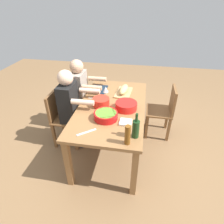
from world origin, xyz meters
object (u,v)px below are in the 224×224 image
serving_bowl_pasta (126,105)px  cutting_board (124,93)px  serving_bowl_fruit (101,102)px  wine_bottle (136,128)px  dining_table (112,111)px  serving_bowl_salad (106,115)px  diner_near_center (72,104)px  chair_near_center (62,115)px  bread_loaf (124,89)px  chair_near_left (72,101)px  diner_near_left (82,90)px  napkin_stack (126,122)px  chair_far_left (165,109)px  wine_glass (106,90)px  beer_bottle (128,135)px

serving_bowl_pasta → cutting_board: size_ratio=0.71×
serving_bowl_fruit → wine_bottle: wine_bottle is taller
dining_table → serving_bowl_salad: (0.33, -0.02, 0.14)m
diner_near_center → serving_bowl_fruit: (0.04, 0.44, 0.11)m
chair_near_center → cutting_board: size_ratio=2.12×
bread_loaf → chair_near_left: bearing=-94.3°
diner_near_left → serving_bowl_salad: size_ratio=4.13×
chair_near_center → wine_bottle: 1.33m
serving_bowl_pasta → napkin_stack: bearing=5.4°
diner_near_left → bread_loaf: 0.71m
serving_bowl_fruit → chair_near_center: bearing=-93.2°
diner_near_center → chair_near_left: 0.53m
serving_bowl_salad → cutting_board: serving_bowl_salad is taller
diner_near_left → serving_bowl_pasta: size_ratio=4.22×
chair_far_left → diner_near_left: 1.37m
chair_near_left → bread_loaf: (0.07, 0.88, 0.32)m
chair_near_left → napkin_stack: (0.84, 1.00, 0.27)m
dining_table → serving_bowl_pasta: (0.07, 0.20, 0.15)m
diner_near_center → chair_near_left: size_ratio=1.41×
wine_glass → chair_far_left: bearing=104.6°
beer_bottle → diner_near_left: bearing=-143.8°
chair_near_left → wine_bottle: 1.59m
serving_bowl_pasta → beer_bottle: beer_bottle is taller
diner_near_left → serving_bowl_fruit: 0.67m
chair_far_left → napkin_stack: chair_far_left is taller
chair_far_left → wine_bottle: size_ratio=2.93×
bread_loaf → wine_glass: wine_glass is taller
chair_near_center → diner_near_center: bearing=90.0°
chair_near_left → napkin_stack: 1.33m
chair_far_left → serving_bowl_pasta: size_ratio=2.99×
beer_bottle → napkin_stack: size_ratio=1.57×
chair_far_left → wine_bottle: (1.06, -0.41, 0.37)m
serving_bowl_pasta → wine_bottle: (0.55, 0.16, 0.05)m
chair_far_left → diner_near_left: bearing=-90.0°
serving_bowl_fruit → wine_glass: (-0.25, 0.01, 0.05)m
chair_far_left → diner_near_left: size_ratio=0.71×
diner_near_left → wine_bottle: bearing=41.5°
chair_far_left → bread_loaf: size_ratio=2.66×
diner_near_center → wine_glass: (-0.22, 0.45, 0.16)m
beer_bottle → serving_bowl_fruit: bearing=-148.5°
chair_far_left → diner_near_center: diner_near_center is taller
cutting_board → bread_loaf: (0.00, 0.00, 0.06)m
chair_far_left → wine_bottle: wine_bottle is taller
chair_near_left → serving_bowl_fruit: same height
dining_table → serving_bowl_fruit: size_ratio=7.32×
dining_table → serving_bowl_salad: bearing=-3.1°
chair_near_center → diner_near_left: bearing=157.9°
chair_near_center → wine_glass: size_ratio=5.12×
chair_near_center → wine_glass: wine_glass is taller
diner_near_center → cutting_board: 0.80m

